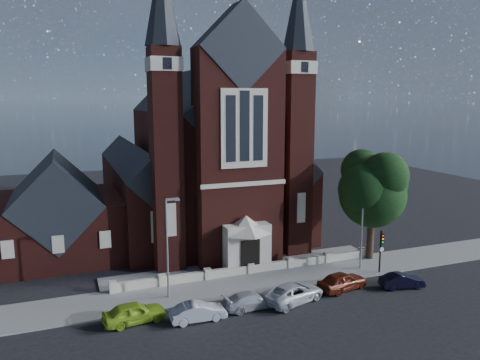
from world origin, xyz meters
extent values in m
plane|color=black|center=(0.00, 15.00, 0.00)|extent=(120.00, 120.00, 0.00)
cube|color=slate|center=(0.00, 4.50, 0.00)|extent=(60.00, 5.00, 0.12)
cube|color=slate|center=(0.00, 8.50, 0.00)|extent=(26.00, 3.00, 0.14)
cube|color=#AFA18B|center=(0.00, 6.50, 0.00)|extent=(24.00, 0.40, 0.90)
cube|color=#4B1A14|center=(0.00, 25.00, 7.00)|extent=(10.00, 30.00, 14.00)
cube|color=black|center=(0.00, 25.00, 14.00)|extent=(10.00, 30.20, 10.00)
cube|color=#4B1A14|center=(-7.50, 24.00, 4.00)|extent=(5.00, 26.00, 8.00)
cube|color=#4B1A14|center=(7.50, 24.00, 4.00)|extent=(5.00, 26.00, 8.00)
cube|color=black|center=(-7.50, 24.00, 8.00)|extent=(5.01, 26.20, 5.01)
cube|color=black|center=(7.50, 24.00, 8.00)|extent=(5.01, 26.20, 5.01)
cube|color=#4B1A14|center=(0.00, 9.50, 10.00)|extent=(8.00, 3.00, 20.00)
cube|color=black|center=(0.00, 9.50, 20.00)|extent=(8.00, 3.20, 8.00)
cube|color=#AFA18B|center=(0.00, 7.95, 13.00)|extent=(4.40, 0.15, 7.00)
cube|color=black|center=(0.00, 7.88, 13.20)|extent=(0.90, 0.08, 6.20)
cube|color=#AFA18B|center=(0.00, 7.50, 2.20)|extent=(4.20, 2.00, 4.40)
cube|color=black|center=(0.00, 6.45, 1.60)|extent=(1.80, 0.12, 3.20)
cone|color=#AFA18B|center=(0.00, 7.50, 4.40)|extent=(4.60, 4.60, 1.60)
cube|color=#4B1A14|center=(-6.50, 10.50, 10.00)|extent=(2.60, 2.60, 20.00)
cube|color=#AFA18B|center=(-6.50, 10.50, 18.50)|extent=(2.80, 2.80, 1.20)
cube|color=#4B1A14|center=(6.50, 10.50, 10.00)|extent=(2.60, 2.60, 20.00)
cube|color=#AFA18B|center=(6.50, 10.50, 18.50)|extent=(2.80, 2.80, 1.20)
cone|color=black|center=(6.50, 10.50, 24.00)|extent=(3.20, 3.20, 8.00)
cube|color=#4B1A14|center=(-16.00, 18.00, 3.00)|extent=(12.00, 12.00, 6.00)
cube|color=black|center=(-16.00, 18.00, 6.00)|extent=(8.49, 12.20, 8.49)
cylinder|color=black|center=(12.50, 6.00, 2.50)|extent=(0.70, 0.70, 5.00)
sphere|color=black|center=(12.50, 6.00, 6.50)|extent=(6.40, 6.40, 6.40)
sphere|color=black|center=(12.90, 4.80, 8.50)|extent=(4.40, 4.40, 4.40)
cylinder|color=gray|center=(-8.00, 4.00, 4.00)|extent=(0.16, 0.16, 8.00)
cube|color=gray|center=(-7.50, 4.00, 8.00)|extent=(1.00, 0.15, 0.18)
cube|color=gray|center=(-7.10, 4.00, 7.92)|extent=(0.35, 0.22, 0.12)
cylinder|color=gray|center=(10.00, 4.00, 4.00)|extent=(0.16, 0.16, 8.00)
cube|color=gray|center=(10.50, 4.00, 8.00)|extent=(1.00, 0.15, 0.18)
cube|color=gray|center=(10.90, 4.00, 7.92)|extent=(0.35, 0.22, 0.12)
cylinder|color=black|center=(11.00, 2.50, 2.00)|extent=(0.14, 0.14, 4.00)
cube|color=black|center=(11.00, 2.35, 3.30)|extent=(0.28, 0.22, 0.90)
sphere|color=red|center=(11.00, 2.22, 3.60)|extent=(0.14, 0.14, 0.14)
sphere|color=#CC8C0C|center=(11.00, 2.22, 3.30)|extent=(0.14, 0.14, 0.14)
sphere|color=#0C9919|center=(11.00, 2.22, 3.00)|extent=(0.14, 0.14, 0.14)
imported|color=#92BD25|center=(-11.13, 0.87, 0.75)|extent=(4.57, 2.32, 1.49)
imported|color=#B4B5BC|center=(-6.84, -0.46, 0.66)|extent=(4.04, 1.45, 1.33)
imported|color=#AFB0B7|center=(-2.59, 0.06, 0.62)|extent=(4.40, 2.10, 1.24)
imported|color=silver|center=(0.97, -0.04, 0.73)|extent=(5.73, 3.89, 1.46)
imported|color=#612010|center=(5.78, 0.54, 0.77)|extent=(4.78, 2.73, 1.53)
imported|color=black|center=(10.68, -0.89, 0.61)|extent=(3.90, 2.02, 1.22)
camera|label=1|loc=(-15.15, -30.57, 15.64)|focal=35.00mm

